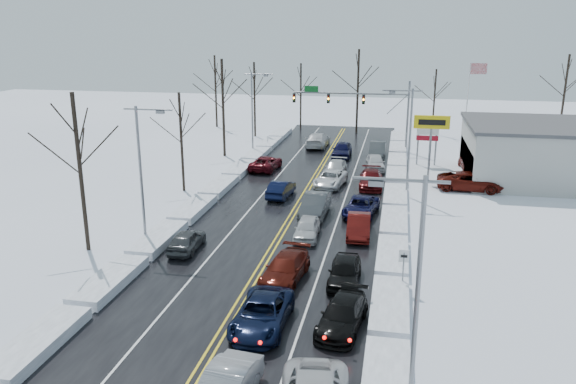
% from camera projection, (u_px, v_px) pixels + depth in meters
% --- Properties ---
extents(ground, '(160.00, 160.00, 0.00)m').
position_uv_depth(ground, '(283.00, 230.00, 39.38)').
color(ground, white).
rests_on(ground, ground).
extents(road_surface, '(14.00, 84.00, 0.01)m').
position_uv_depth(road_surface, '(289.00, 221.00, 41.26)').
color(road_surface, black).
rests_on(road_surface, ground).
extents(snow_bank_left, '(1.87, 72.00, 0.57)m').
position_uv_depth(snow_bank_left, '(191.00, 214.00, 42.68)').
color(snow_bank_left, white).
rests_on(snow_bank_left, ground).
extents(snow_bank_right, '(1.87, 72.00, 0.57)m').
position_uv_depth(snow_bank_right, '(394.00, 228.00, 39.84)').
color(snow_bank_right, white).
rests_on(snow_bank_right, ground).
extents(traffic_signal_mast, '(13.28, 0.39, 8.00)m').
position_uv_depth(traffic_signal_mast, '(363.00, 103.00, 63.54)').
color(traffic_signal_mast, slate).
rests_on(traffic_signal_mast, ground).
extents(tires_plus_sign, '(3.20, 0.34, 6.00)m').
position_uv_depth(tires_plus_sign, '(432.00, 127.00, 51.07)').
color(tires_plus_sign, slate).
rests_on(tires_plus_sign, ground).
extents(used_vehicles_sign, '(2.20, 0.22, 4.65)m').
position_uv_depth(used_vehicles_sign, '(428.00, 133.00, 57.19)').
color(used_vehicles_sign, slate).
rests_on(used_vehicles_sign, ground).
extents(speed_limit_sign, '(0.55, 0.09, 2.35)m').
position_uv_depth(speed_limit_sign, '(404.00, 262.00, 29.86)').
color(speed_limit_sign, slate).
rests_on(speed_limit_sign, ground).
extents(flagpole, '(1.87, 1.20, 10.00)m').
position_uv_depth(flagpole, '(469.00, 99.00, 63.12)').
color(flagpole, silver).
rests_on(flagpole, ground).
extents(streetlight_se, '(3.20, 0.25, 9.00)m').
position_uv_depth(streetlight_se, '(413.00, 278.00, 19.39)').
color(streetlight_se, slate).
rests_on(streetlight_se, ground).
extents(streetlight_ne, '(3.20, 0.25, 9.00)m').
position_uv_depth(streetlight_ne, '(408.00, 134.00, 45.75)').
color(streetlight_ne, slate).
rests_on(streetlight_ne, ground).
extents(streetlight_sw, '(3.20, 0.25, 9.00)m').
position_uv_depth(streetlight_sw, '(143.00, 164.00, 35.67)').
color(streetlight_sw, slate).
rests_on(streetlight_sw, ground).
extents(streetlight_nw, '(3.20, 0.25, 9.00)m').
position_uv_depth(streetlight_nw, '(254.00, 106.00, 62.03)').
color(streetlight_nw, slate).
rests_on(streetlight_nw, ground).
extents(tree_left_b, '(4.00, 4.00, 10.00)m').
position_uv_depth(tree_left_b, '(77.00, 142.00, 33.91)').
color(tree_left_b, '#2D231C').
rests_on(tree_left_b, ground).
extents(tree_left_c, '(3.40, 3.40, 8.50)m').
position_uv_depth(tree_left_c, '(180.00, 123.00, 47.20)').
color(tree_left_c, '#2D231C').
rests_on(tree_left_c, ground).
extents(tree_left_d, '(4.20, 4.20, 10.50)m').
position_uv_depth(tree_left_d, '(223.00, 89.00, 60.12)').
color(tree_left_d, '#2D231C').
rests_on(tree_left_d, ground).
extents(tree_left_e, '(3.80, 3.80, 9.50)m').
position_uv_depth(tree_left_e, '(254.00, 85.00, 71.53)').
color(tree_left_e, '#2D231C').
rests_on(tree_left_e, ground).
extents(tree_far_a, '(4.00, 4.00, 10.00)m').
position_uv_depth(tree_far_a, '(215.00, 77.00, 78.43)').
color(tree_far_a, '#2D231C').
rests_on(tree_far_a, ground).
extents(tree_far_b, '(3.60, 3.60, 9.00)m').
position_uv_depth(tree_far_b, '(301.00, 83.00, 77.32)').
color(tree_far_b, '#2D231C').
rests_on(tree_far_b, ground).
extents(tree_far_c, '(4.40, 4.40, 11.00)m').
position_uv_depth(tree_far_c, '(358.00, 75.00, 73.55)').
color(tree_far_c, '#2D231C').
rests_on(tree_far_c, ground).
extents(tree_far_d, '(3.40, 3.40, 8.50)m').
position_uv_depth(tree_far_d, '(435.00, 89.00, 73.59)').
color(tree_far_d, '#2D231C').
rests_on(tree_far_d, ground).
extents(tree_far_e, '(4.20, 4.20, 10.50)m').
position_uv_depth(tree_far_e, '(566.00, 80.00, 70.68)').
color(tree_far_e, '#2D231C').
rests_on(tree_far_e, ground).
extents(queued_car_2, '(2.37, 5.12, 1.42)m').
position_uv_depth(queued_car_2, '(262.00, 327.00, 26.60)').
color(queued_car_2, black).
rests_on(queued_car_2, ground).
extents(queued_car_3, '(2.49, 5.05, 1.41)m').
position_uv_depth(queued_car_3, '(285.00, 280.00, 31.57)').
color(queued_car_3, '#471009').
rests_on(queued_car_3, ground).
extents(queued_car_4, '(1.76, 3.99, 1.34)m').
position_uv_depth(queued_car_4, '(307.00, 238.00, 37.90)').
color(queued_car_4, silver).
rests_on(queued_car_4, ground).
extents(queued_car_5, '(1.91, 5.07, 1.65)m').
position_uv_depth(queued_car_5, '(315.00, 215.00, 42.42)').
color(queued_car_5, '#424548').
rests_on(queued_car_5, ground).
extents(queued_car_6, '(2.92, 5.17, 1.36)m').
position_uv_depth(queued_car_6, '(330.00, 186.00, 50.31)').
color(queued_car_6, white).
rests_on(queued_car_6, ground).
extents(queued_car_7, '(2.07, 4.72, 1.35)m').
position_uv_depth(queued_car_7, '(335.00, 175.00, 54.09)').
color(queued_car_7, '#BBBBBD').
rests_on(queued_car_7, ground).
extents(queued_car_8, '(1.96, 4.86, 1.66)m').
position_uv_depth(queued_car_8, '(342.00, 157.00, 61.55)').
color(queued_car_8, black).
rests_on(queued_car_8, ground).
extents(queued_car_11, '(2.46, 4.79, 1.33)m').
position_uv_depth(queued_car_11, '(342.00, 328.00, 26.53)').
color(queued_car_11, black).
rests_on(queued_car_11, ground).
extents(queued_car_12, '(1.73, 4.24, 1.44)m').
position_uv_depth(queued_car_12, '(344.00, 283.00, 31.14)').
color(queued_car_12, black).
rests_on(queued_car_12, ground).
extents(queued_car_13, '(1.75, 4.48, 1.45)m').
position_uv_depth(queued_car_13, '(358.00, 236.00, 38.26)').
color(queued_car_13, '#4F0D0A').
rests_on(queued_car_13, ground).
extents(queued_car_14, '(2.81, 5.01, 1.32)m').
position_uv_depth(queued_car_14, '(361.00, 215.00, 42.57)').
color(queued_car_14, black).
rests_on(queued_car_14, ground).
extents(queued_car_15, '(2.26, 5.11, 1.46)m').
position_uv_depth(queued_car_15, '(371.00, 187.00, 49.98)').
color(queued_car_15, '#48090B').
rests_on(queued_car_15, ground).
extents(queued_car_16, '(2.24, 4.56, 1.50)m').
position_uv_depth(queued_car_16, '(375.00, 170.00, 56.14)').
color(queued_car_16, silver).
rests_on(queued_car_16, ground).
extents(queued_car_17, '(1.74, 4.90, 1.61)m').
position_uv_depth(queued_car_17, '(377.00, 157.00, 61.78)').
color(queued_car_17, '#444749').
rests_on(queued_car_17, ground).
extents(oncoming_car_0, '(1.83, 4.36, 1.40)m').
position_uv_depth(oncoming_car_0, '(281.00, 197.00, 47.08)').
color(oncoming_car_0, black).
rests_on(oncoming_car_0, ground).
extents(oncoming_car_1, '(2.74, 5.21, 1.40)m').
position_uv_depth(oncoming_car_1, '(266.00, 170.00, 56.09)').
color(oncoming_car_1, '#530B13').
rests_on(oncoming_car_1, ground).
extents(oncoming_car_2, '(2.50, 5.86, 1.69)m').
position_uv_depth(oncoming_car_2, '(318.00, 147.00, 66.85)').
color(oncoming_car_2, silver).
rests_on(oncoming_car_2, ground).
extents(oncoming_car_3, '(1.70, 4.00, 1.35)m').
position_uv_depth(oncoming_car_3, '(187.00, 250.00, 35.81)').
color(oncoming_car_3, '#3E4143').
rests_on(oncoming_car_3, ground).
extents(parked_car_0, '(5.88, 3.00, 1.59)m').
position_uv_depth(parked_car_0, '(470.00, 190.00, 49.04)').
color(parked_car_0, '#4E100A').
rests_on(parked_car_0, ground).
extents(parked_car_1, '(2.57, 5.53, 1.56)m').
position_uv_depth(parked_car_1, '(498.00, 181.00, 52.08)').
color(parked_car_1, '#393C3E').
rests_on(parked_car_1, ground).
extents(parked_car_2, '(2.24, 4.93, 1.64)m').
position_uv_depth(parked_car_2, '(470.00, 170.00, 56.00)').
color(parked_car_2, '#54110B').
rests_on(parked_car_2, ground).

